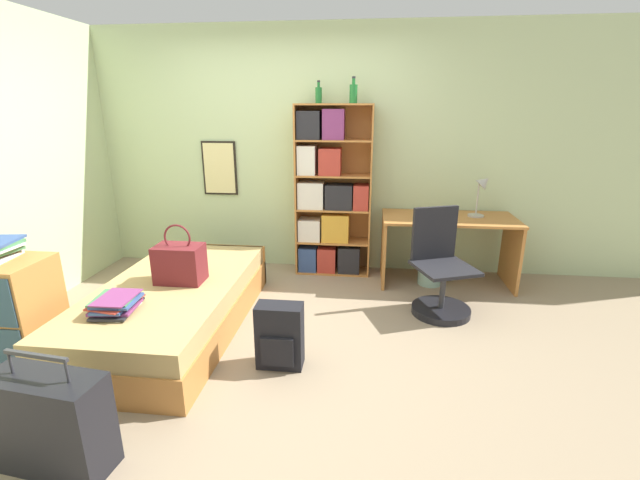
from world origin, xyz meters
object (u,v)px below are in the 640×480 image
Objects in this scene: suitcase at (51,422)px; bookcase at (328,198)px; desk_lamp at (483,188)px; backpack at (280,336)px; bottle_green at (319,95)px; waste_bin at (430,272)px; handbag at (180,263)px; desk at (448,236)px; book_stack_on_bed at (116,304)px; bed at (174,305)px; bottle_brown at (353,93)px; dresser at (8,311)px; desk_chair at (440,281)px.

bookcase is at bearing 68.82° from suitcase.
desk_lamp reaches higher than backpack.
waste_bin is (1.20, -0.28, -1.76)m from bottle_green.
handbag is 2.63m from desk.
waste_bin is (2.38, 1.73, -0.34)m from book_stack_on_bed.
bed is 4.69× the size of desk_lamp.
bottle_green is at bearing 70.99° from suitcase.
bottle_brown is (1.32, 1.37, 1.34)m from handbag.
handbag is 2.96m from desk_lamp.
handbag is (0.07, 0.02, 0.37)m from bed.
bottle_green is 0.87× the size of waste_bin.
waste_bin is (3.19, 1.77, -0.25)m from dresser.
bookcase reaches higher than desk_lamp.
bed is 2.46m from bottle_green.
bottle_brown is (1.39, 1.39, 1.70)m from bed.
bottle_green is (-0.11, 0.04, 1.05)m from bookcase.
bottle_green reaches higher than desk.
dresser is at bearing -151.03° from waste_bin.
book_stack_on_bed is at bearing -120.52° from bottle_green.
dresser reaches higher than book_stack_on_bed.
handbag is at bearing -166.16° from desk_chair.
handbag reaches higher than backpack.
bottle_green reaches higher than handbag.
waste_bin is (2.17, 1.16, -0.44)m from handbag.
bottle_brown is 0.57× the size of desk_lamp.
waste_bin is at bearing -164.66° from desk_lamp.
dresser is 3.39m from desk_chair.
desk reaches higher than backpack.
desk_lamp is at bearing 26.08° from handbag.
desk_lamp is at bearing -3.99° from bookcase.
backpack reaches higher than bed.
suitcase is at bearing -137.45° from desk_chair.
bed is 4.27× the size of handbag.
desk is 0.58m from desk_lamp.
bookcase is at bearing 167.82° from waste_bin.
dresser is 3.23m from bottle_green.
handbag is 1.21m from dresser.
backpack is at bearing 46.71° from suitcase.
book_stack_on_bed is 2.63m from desk_chair.
bed is 1.93m from bookcase.
bookcase reaches higher than handbag.
bottle_brown is at bearing 46.12° from handbag.
bed is 5.37× the size of book_stack_on_bed.
desk_lamp is (2.85, 1.86, 0.53)m from book_stack_on_bed.
suitcase is 1.39m from backpack.
desk_chair reaches higher than handbag.
book_stack_on_bed is 0.41× the size of desk_chair.
dresser is 3.43m from bottle_brown.
bookcase is 1.06m from bottle_green.
backpack is at bearing -94.99° from bookcase.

